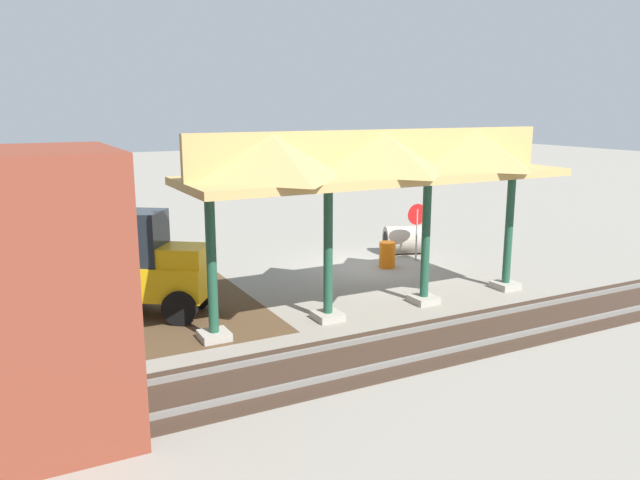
{
  "coord_description": "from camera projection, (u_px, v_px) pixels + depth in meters",
  "views": [
    {
      "loc": [
        11.32,
        17.9,
        5.49
      ],
      "look_at": [
        2.97,
        1.87,
        1.6
      ],
      "focal_mm": 35.0,
      "sensor_mm": 36.0,
      "label": 1
    }
  ],
  "objects": [
    {
      "name": "ground_plane",
      "position": [
        371.0,
        266.0,
        21.79
      ],
      "size": [
        120.0,
        120.0,
        0.0
      ],
      "primitive_type": "plane",
      "color": "gray"
    },
    {
      "name": "dirt_work_zone",
      "position": [
        83.0,
        319.0,
        16.38
      ],
      "size": [
        9.29,
        7.0,
        0.01
      ],
      "primitive_type": "cube",
      "color": "#4C3823",
      "rests_on": "ground"
    },
    {
      "name": "platform_canopy",
      "position": [
        381.0,
        159.0,
        16.19
      ],
      "size": [
        10.49,
        3.2,
        4.9
      ],
      "color": "#9E998E",
      "rests_on": "ground"
    },
    {
      "name": "rail_tracks",
      "position": [
        512.0,
        325.0,
        15.89
      ],
      "size": [
        60.0,
        2.58,
        0.15
      ],
      "color": "slate",
      "rests_on": "ground"
    },
    {
      "name": "stop_sign",
      "position": [
        417.0,
        220.0,
        22.31
      ],
      "size": [
        0.76,
        0.08,
        2.08
      ],
      "color": "gray",
      "rests_on": "ground"
    },
    {
      "name": "backhoe",
      "position": [
        142.0,
        269.0,
        16.51
      ],
      "size": [
        4.92,
        3.92,
        2.82
      ],
      "color": "#EAB214",
      "rests_on": "ground"
    },
    {
      "name": "dirt_mound",
      "position": [
        13.0,
        324.0,
        16.0
      ],
      "size": [
        3.67,
        3.67,
        1.81
      ],
      "primitive_type": "cone",
      "color": "#4C3823",
      "rests_on": "ground"
    },
    {
      "name": "concrete_pipe",
      "position": [
        405.0,
        240.0,
        23.6
      ],
      "size": [
        1.77,
        1.51,
        1.06
      ],
      "color": "#9E9384",
      "rests_on": "ground"
    },
    {
      "name": "traffic_barrel",
      "position": [
        387.0,
        255.0,
        21.57
      ],
      "size": [
        0.56,
        0.56,
        0.9
      ],
      "primitive_type": "cylinder",
      "color": "orange",
      "rests_on": "ground"
    }
  ]
}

